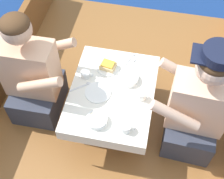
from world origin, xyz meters
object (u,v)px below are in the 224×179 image
Objects in this scene: person_port at (33,77)px; person_starboard at (196,109)px; coffee_cup_starboard at (126,128)px; coffee_cup_port at (142,96)px; sandwich at (108,65)px; coffee_cup_center at (86,74)px.

person_starboard reaches higher than person_port.
coffee_cup_port is at bearing 76.55° from coffee_cup_starboard.
sandwich is at bearing 114.46° from coffee_cup_starboard.
sandwich is 0.19m from coffee_cup_center.
coffee_cup_center is (-0.83, 0.16, -0.02)m from person_starboard.
person_port is 0.58m from sandwich.
coffee_cup_starboard is at bearing -65.54° from sandwich.
person_port reaches higher than coffee_cup_port.
person_starboard is at bearing 27.33° from coffee_cup_starboard.
coffee_cup_center is (-0.38, 0.39, -0.00)m from coffee_cup_starboard.
sandwich is at bearing 20.95° from person_port.
coffee_cup_port is 0.46m from coffee_cup_center.
person_starboard is 0.74m from sandwich.
person_port is 7.57× the size of sandwich.
coffee_cup_starboard is at bearing 30.28° from person_starboard.
coffee_cup_port reaches higher than coffee_cup_starboard.
person_starboard reaches higher than coffee_cup_center.
person_starboard is (1.22, -0.06, 0.02)m from person_port.
sandwich and coffee_cup_starboard have the same top height.
person_starboard is at bearing -3.55° from person_port.
person_port is 0.97× the size of person_starboard.
coffee_cup_center is at bearing -7.61° from person_starboard.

